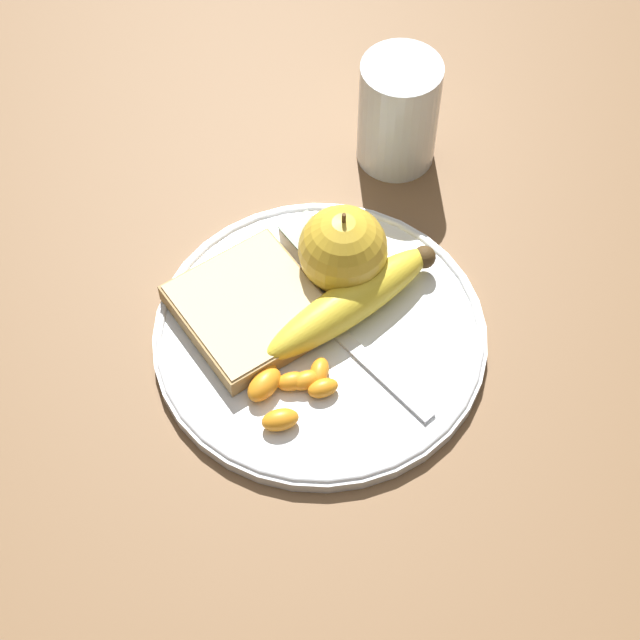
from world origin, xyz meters
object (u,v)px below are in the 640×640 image
(plate, at_px, (320,335))
(juice_glass, at_px, (398,115))
(banana, at_px, (353,302))
(fork, at_px, (342,337))
(apple, at_px, (343,250))
(jam_packet, at_px, (305,239))
(bread_slice, at_px, (251,309))

(plate, xyz_separation_m, juice_glass, (-0.13, 0.19, 0.04))
(juice_glass, height_order, banana, juice_glass)
(plate, relative_size, fork, 1.60)
(juice_glass, height_order, apple, juice_glass)
(apple, relative_size, jam_packet, 2.16)
(plate, bearing_deg, jam_packet, 151.87)
(juice_glass, bearing_deg, jam_packet, -71.25)
(banana, bearing_deg, plate, -91.49)
(fork, bearing_deg, jam_packet, -23.60)
(juice_glass, bearing_deg, fork, -49.95)
(juice_glass, height_order, fork, juice_glass)
(banana, distance_m, fork, 0.03)
(plate, relative_size, apple, 3.31)
(juice_glass, distance_m, apple, 0.16)
(jam_packet, bearing_deg, banana, -6.81)
(juice_glass, bearing_deg, apple, -55.20)
(banana, xyz_separation_m, jam_packet, (-0.08, 0.01, -0.01))
(bread_slice, bearing_deg, fork, 37.62)
(plate, relative_size, juice_glass, 2.53)
(plate, bearing_deg, fork, 37.86)
(bread_slice, distance_m, fork, 0.08)
(banana, bearing_deg, fork, -55.83)
(banana, xyz_separation_m, fork, (0.01, -0.02, -0.02))
(plate, distance_m, bread_slice, 0.06)
(banana, xyz_separation_m, bread_slice, (-0.05, -0.07, -0.01))
(juice_glass, distance_m, fork, 0.23)
(plate, bearing_deg, juice_glass, 125.03)
(fork, relative_size, jam_packet, 4.46)
(juice_glass, relative_size, fork, 0.63)
(apple, height_order, jam_packet, apple)
(apple, bearing_deg, juice_glass, 124.80)
(juice_glass, relative_size, jam_packet, 2.83)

